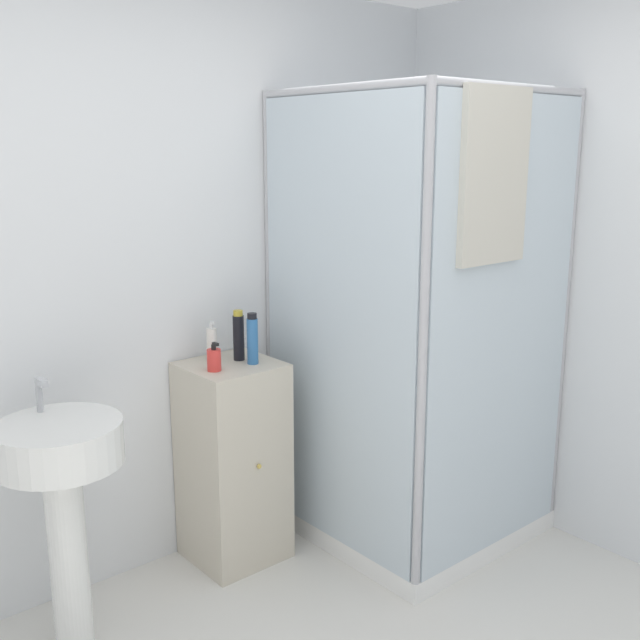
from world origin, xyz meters
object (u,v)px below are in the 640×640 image
Objects in this scene: soap_dispenser at (214,359)px; shampoo_bottle_blue at (252,339)px; shampoo_bottle_tall_black at (239,336)px; lotion_bottle_white at (212,345)px; sink at (62,480)px.

shampoo_bottle_blue is (0.18, -0.02, 0.06)m from soap_dispenser.
lotion_bottle_white is at bearing 154.75° from shampoo_bottle_tall_black.
lotion_bottle_white is (0.06, 0.12, 0.03)m from soap_dispenser.
soap_dispenser is 0.68× the size of lotion_bottle_white.
shampoo_bottle_blue reaches higher than sink.
shampoo_bottle_blue is 0.18m from lotion_bottle_white.
shampoo_bottle_blue is (0.89, 0.08, 0.35)m from sink.
lotion_bottle_white is (-0.12, 0.14, -0.03)m from shampoo_bottle_blue.
soap_dispenser is 0.14m from lotion_bottle_white.
soap_dispenser reaches higher than sink.
lotion_bottle_white reaches higher than soap_dispenser.
lotion_bottle_white reaches higher than sink.
shampoo_bottle_tall_black and shampoo_bottle_blue have the same top height.
sink is 5.60× the size of lotion_bottle_white.
shampoo_bottle_tall_black reaches higher than sink.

